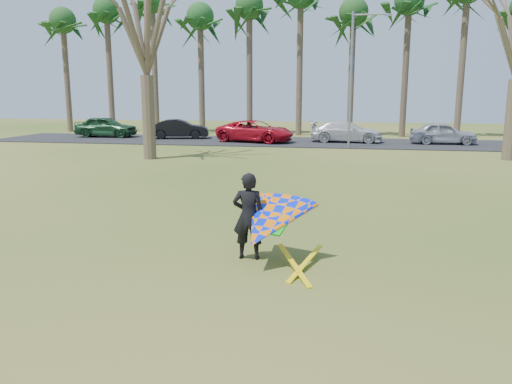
% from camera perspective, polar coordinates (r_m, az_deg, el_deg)
% --- Properties ---
extents(ground, '(100.00, 100.00, 0.00)m').
position_cam_1_polar(ground, '(9.88, -2.18, -8.52)').
color(ground, '#254F11').
rests_on(ground, ground).
extents(parking_strip, '(46.00, 7.00, 0.06)m').
position_cam_1_polar(parking_strip, '(34.28, 7.18, 5.65)').
color(parking_strip, black).
rests_on(parking_strip, ground).
extents(palm_0, '(4.84, 4.84, 10.84)m').
position_cam_1_polar(palm_0, '(47.10, -21.21, 17.66)').
color(palm_0, brown).
rests_on(palm_0, ground).
extents(palm_1, '(4.84, 4.84, 11.54)m').
position_cam_1_polar(palm_1, '(45.28, -16.72, 19.09)').
color(palm_1, brown).
rests_on(palm_1, ground).
extents(palm_2, '(4.84, 4.84, 12.24)m').
position_cam_1_polar(palm_2, '(43.76, -11.80, 20.51)').
color(palm_2, brown).
rests_on(palm_2, ground).
extents(palm_3, '(4.84, 4.84, 10.84)m').
position_cam_1_polar(palm_3, '(42.24, -6.40, 19.15)').
color(palm_3, '#443629').
rests_on(palm_3, ground).
extents(palm_4, '(4.84, 4.84, 11.54)m').
position_cam_1_polar(palm_4, '(41.38, -0.76, 20.33)').
color(palm_4, '#48392B').
rests_on(palm_4, ground).
extents(palm_6, '(4.84, 4.84, 10.84)m').
position_cam_1_polar(palm_6, '(40.48, 11.09, 19.36)').
color(palm_6, brown).
rests_on(palm_6, ground).
extents(palm_7, '(4.84, 4.84, 11.54)m').
position_cam_1_polar(palm_7, '(40.77, 17.11, 19.99)').
color(palm_7, '#493B2C').
rests_on(palm_7, ground).
extents(bare_tree_left, '(6.60, 6.60, 9.70)m').
position_cam_1_polar(bare_tree_left, '(26.33, -12.63, 18.82)').
color(bare_tree_left, '#4F412F').
rests_on(bare_tree_left, ground).
extents(streetlight, '(2.28, 0.18, 8.00)m').
position_cam_1_polar(streetlight, '(31.08, 11.11, 13.15)').
color(streetlight, gray).
rests_on(streetlight, ground).
extents(car_0, '(4.63, 2.09, 1.55)m').
position_cam_1_polar(car_0, '(39.45, -16.76, 7.17)').
color(car_0, '#1A4324').
rests_on(car_0, parking_strip).
extents(car_1, '(4.43, 2.39, 1.39)m').
position_cam_1_polar(car_1, '(36.97, -8.75, 7.14)').
color(car_1, black).
rests_on(car_1, parking_strip).
extents(car_2, '(5.67, 3.66, 1.45)m').
position_cam_1_polar(car_2, '(33.97, -0.08, 6.97)').
color(car_2, '#B50E1E').
rests_on(car_2, parking_strip).
extents(car_3, '(4.92, 2.21, 1.40)m').
position_cam_1_polar(car_3, '(34.43, 10.28, 6.81)').
color(car_3, silver).
rests_on(car_3, parking_strip).
extents(car_4, '(4.16, 1.73, 1.41)m').
position_cam_1_polar(car_4, '(34.79, 20.59, 6.32)').
color(car_4, '#9EA2AB').
rests_on(car_4, parking_strip).
extents(kite_flyer, '(2.13, 2.39, 2.02)m').
position_cam_1_polar(kite_flyer, '(9.83, 1.15, -3.41)').
color(kite_flyer, black).
rests_on(kite_flyer, ground).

